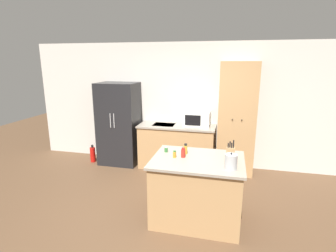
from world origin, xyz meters
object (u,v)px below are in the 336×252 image
pantry_cabinet (237,119)px  spice_bottle_short_red (166,150)px  knife_block (230,154)px  spice_bottle_tall_dark (174,154)px  microwave (197,118)px  spice_bottle_green_herb (186,149)px  spice_bottle_amber_oil (183,153)px  refrigerator (119,124)px  fire_extinguisher (93,154)px  kettle (231,162)px

pantry_cabinet → spice_bottle_short_red: bearing=-121.8°
knife_block → spice_bottle_tall_dark: 0.75m
pantry_cabinet → spice_bottle_tall_dark: pantry_cabinet is taller
pantry_cabinet → spice_bottle_tall_dark: 2.04m
microwave → spice_bottle_green_herb: 1.71m
spice_bottle_amber_oil → refrigerator: bearing=134.8°
pantry_cabinet → microwave: (-0.79, 0.04, -0.04)m
refrigerator → spice_bottle_short_red: 2.16m
spice_bottle_short_red → spice_bottle_green_herb: 0.29m
fire_extinguisher → spice_bottle_short_red: bearing=-35.3°
spice_bottle_green_herb → kettle: bearing=-32.5°
refrigerator → spice_bottle_amber_oil: 2.46m
knife_block → spice_bottle_short_red: bearing=169.8°
spice_bottle_tall_dark → spice_bottle_short_red: spice_bottle_tall_dark is taller
knife_block → microwave: bearing=110.2°
fire_extinguisher → spice_bottle_amber_oil: bearing=-34.6°
refrigerator → fire_extinguisher: size_ratio=4.50×
refrigerator → knife_block: size_ratio=5.87×
spice_bottle_short_red → microwave: bearing=82.1°
refrigerator → fire_extinguisher: 0.95m
knife_block → spice_bottle_green_herb: bearing=166.1°
microwave → knife_block: size_ratio=1.72×
spice_bottle_tall_dark → kettle: size_ratio=0.47×
microwave → spice_bottle_amber_oil: bearing=-88.6°
refrigerator → microwave: bearing=3.4°
knife_block → spice_bottle_green_herb: 0.65m
microwave → spice_bottle_short_red: (-0.24, -1.70, -0.12)m
pantry_cabinet → spice_bottle_green_herb: 1.82m
refrigerator → spice_bottle_short_red: (1.45, -1.60, 0.06)m
spice_bottle_green_herb → spice_bottle_short_red: bearing=178.0°
knife_block → spice_bottle_green_herb: knife_block is taller
pantry_cabinet → knife_block: (-0.10, -1.82, -0.09)m
pantry_cabinet → spice_bottle_amber_oil: pantry_cabinet is taller
refrigerator → spice_bottle_green_herb: size_ratio=11.54×
knife_block → kettle: knife_block is taller
microwave → fire_extinguisher: (-2.30, -0.23, -0.90)m
spice_bottle_amber_oil → kettle: size_ratio=0.65×
pantry_cabinet → spice_bottle_short_red: (-1.02, -1.65, -0.16)m
spice_bottle_green_herb → knife_block: bearing=-13.9°
kettle → spice_bottle_green_herb: bearing=147.5°
spice_bottle_short_red → kettle: (0.93, -0.42, 0.06)m
microwave → fire_extinguisher: microwave is taller
spice_bottle_green_herb → pantry_cabinet: bearing=66.2°
kettle → microwave: bearing=108.2°
spice_bottle_tall_dark → knife_block: bearing=2.2°
microwave → kettle: microwave is taller
fire_extinguisher → kettle: bearing=-32.1°
knife_block → spice_bottle_green_herb: size_ratio=1.97×
pantry_cabinet → spice_bottle_green_herb: pantry_cabinet is taller
spice_bottle_amber_oil → spice_bottle_short_red: bearing=151.6°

